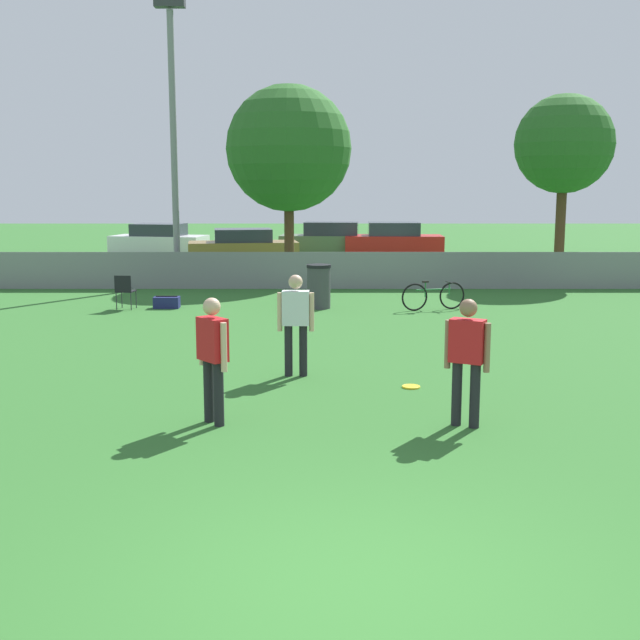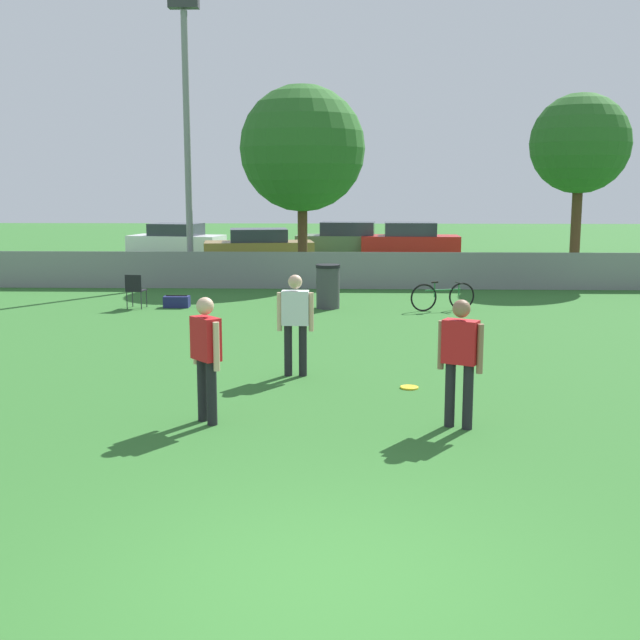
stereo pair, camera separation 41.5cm
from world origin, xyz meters
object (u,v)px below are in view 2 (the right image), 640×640
at_px(player_receiver_white, 295,317).
at_px(tree_near_pole, 302,149).
at_px(parked_car_tan, 259,246).
at_px(parked_car_red, 410,241).
at_px(player_defender_red, 206,350).
at_px(bicycle_sideline, 443,296).
at_px(parked_car_olive, 348,240).
at_px(tree_far_right, 580,144).
at_px(frisbee_disc, 409,387).
at_px(gear_bag_sideline, 177,302).
at_px(light_pole, 187,120).
at_px(parked_car_white, 177,240).
at_px(trash_bin, 328,286).
at_px(folding_chair_sideline, 135,288).
at_px(player_thrower_red, 460,354).

bearing_deg(player_receiver_white, tree_near_pole, 93.73).
height_order(tree_near_pole, parked_car_tan, tree_near_pole).
height_order(tree_near_pole, parked_car_red, tree_near_pole).
distance_m(player_defender_red, player_receiver_white, 2.81).
distance_m(bicycle_sideline, parked_car_olive, 15.27).
distance_m(tree_far_right, parked_car_olive, 11.90).
bearing_deg(frisbee_disc, tree_near_pole, 99.40).
height_order(tree_near_pole, bicycle_sideline, tree_near_pole).
bearing_deg(tree_near_pole, player_receiver_white, -87.40).
distance_m(frisbee_disc, parked_car_olive, 22.84).
relative_size(player_defender_red, gear_bag_sideline, 2.59).
bearing_deg(parked_car_olive, light_pole, -112.06).
xyz_separation_m(tree_far_right, parked_car_white, (-14.75, 8.97, -3.63)).
relative_size(frisbee_disc, trash_bin, 0.25).
bearing_deg(folding_chair_sideline, parked_car_white, -75.29).
height_order(player_thrower_red, parked_car_white, player_thrower_red).
bearing_deg(light_pole, player_receiver_white, -71.61).
xyz_separation_m(tree_far_right, player_defender_red, (-9.12, -15.97, -3.36)).
xyz_separation_m(player_thrower_red, parked_car_red, (1.28, 24.34, -0.23)).
bearing_deg(folding_chair_sideline, bicycle_sideline, -174.07).
relative_size(light_pole, parked_car_olive, 1.89).
distance_m(folding_chair_sideline, gear_bag_sideline, 1.08).
bearing_deg(player_receiver_white, gear_bag_sideline, 116.55).
xyz_separation_m(light_pole, player_defender_red, (3.06, -14.79, -4.05)).
relative_size(tree_far_right, parked_car_tan, 1.32).
bearing_deg(tree_near_pole, tree_far_right, -2.61).
bearing_deg(bicycle_sideline, folding_chair_sideline, 162.45).
distance_m(tree_far_right, frisbee_disc, 16.05).
height_order(player_receiver_white, parked_car_olive, player_receiver_white).
distance_m(player_thrower_red, player_receiver_white, 3.55).
height_order(tree_near_pole, gear_bag_sideline, tree_near_pole).
bearing_deg(parked_car_white, parked_car_olive, 9.34).
height_order(player_thrower_red, folding_chair_sideline, player_thrower_red).
xyz_separation_m(player_receiver_white, parked_car_red, (3.52, 21.58, -0.23)).
xyz_separation_m(light_pole, tree_near_pole, (3.42, 1.58, -0.80)).
distance_m(tree_near_pole, tree_far_right, 8.77).
relative_size(player_thrower_red, frisbee_disc, 5.90).
bearing_deg(gear_bag_sideline, trash_bin, -0.30).
distance_m(gear_bag_sideline, parked_car_tan, 11.78).
height_order(player_receiver_white, parked_car_white, player_receiver_white).
distance_m(frisbee_disc, gear_bag_sideline, 9.61).
xyz_separation_m(frisbee_disc, parked_car_red, (1.75, 22.35, 0.72)).
distance_m(light_pole, folding_chair_sideline, 6.81).
distance_m(tree_near_pole, parked_car_olive, 9.15).
bearing_deg(parked_car_white, player_thrower_red, -59.27).
relative_size(tree_far_right, player_thrower_red, 3.60).
distance_m(player_thrower_red, parked_car_tan, 22.33).
distance_m(player_receiver_white, parked_car_red, 21.87).
relative_size(player_receiver_white, parked_car_red, 0.39).
distance_m(player_defender_red, parked_car_white, 25.57).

